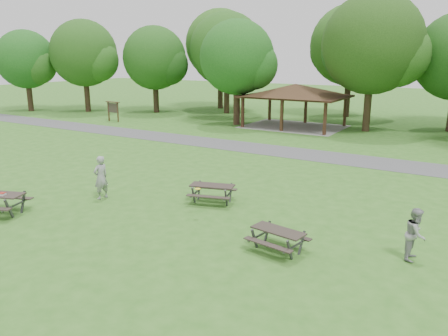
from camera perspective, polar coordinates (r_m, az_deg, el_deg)
ground at (r=17.21m, az=-9.92°, el=-6.61°), size 160.00×160.00×0.00m
asphalt_path at (r=28.74m, az=8.76°, el=2.02°), size 120.00×3.20×0.02m
pavilion at (r=38.97m, az=9.28°, el=9.79°), size 8.60×7.01×3.76m
notice_board at (r=43.20m, az=-14.30°, el=7.64°), size 1.60×0.30×1.88m
tree_row_a at (r=51.48m, az=-17.72°, el=13.85°), size 7.56×7.20×9.97m
tree_row_b at (r=49.07m, az=-8.96°, el=13.77°), size 7.14×6.80×9.28m
tree_row_c at (r=47.82m, az=0.48°, el=14.97°), size 8.19×7.80×10.67m
tree_row_d at (r=39.69m, az=1.84°, el=13.96°), size 6.93×6.60×9.27m
tree_row_e at (r=37.97m, az=18.96°, el=14.72°), size 8.40×8.00×11.02m
tree_deep_a at (r=52.38m, az=-0.39°, el=15.58°), size 8.40×8.00×11.38m
tree_deep_b at (r=46.72m, az=16.34°, el=14.85°), size 8.40×8.00×11.13m
tree_flank_left at (r=54.38m, az=-24.38°, el=12.60°), size 6.72×6.40×8.93m
picnic_table_middle at (r=18.66m, az=-1.54°, el=-2.77°), size 2.21×1.96×0.81m
picnic_table_far at (r=14.25m, az=7.07°, el=-8.66°), size 1.92×1.64×0.75m
frisbee_in_flight at (r=16.82m, az=-3.48°, el=-2.73°), size 0.30×0.30×0.02m
frisbee_thrower at (r=19.78m, az=-15.79°, el=-1.21°), size 0.54×0.75×1.93m
frisbee_catcher at (r=14.73m, az=23.75°, el=-7.90°), size 0.65×0.83×1.66m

